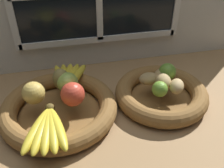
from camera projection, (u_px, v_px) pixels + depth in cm
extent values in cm
cube|color=#9E774C|center=(115.00, 107.00, 89.03)|extent=(140.00, 90.00, 3.00)
cube|color=white|center=(100.00, 39.00, 102.79)|extent=(64.00, 1.20, 2.40)
cylinder|color=brown|center=(60.00, 113.00, 83.55)|extent=(26.52, 26.52, 1.00)
torus|color=brown|center=(59.00, 108.00, 82.13)|extent=(38.14, 38.14, 5.80)
cylinder|color=brown|center=(160.00, 99.00, 89.75)|extent=(21.92, 21.92, 1.00)
torus|color=brown|center=(161.00, 93.00, 88.34)|extent=(32.53, 32.53, 5.80)
sphere|color=#DBB756|center=(34.00, 93.00, 77.96)|extent=(7.26, 7.26, 7.26)
sphere|color=#99B74C|center=(68.00, 83.00, 82.53)|extent=(7.03, 7.03, 7.03)
sphere|color=#CC422D|center=(73.00, 94.00, 77.27)|extent=(7.53, 7.53, 7.53)
ellipsoid|color=olive|center=(61.00, 79.00, 83.77)|extent=(6.88, 6.93, 7.58)
ellipsoid|color=yellow|center=(37.00, 129.00, 68.19)|extent=(10.15, 17.51, 3.28)
ellipsoid|color=yellow|center=(42.00, 130.00, 68.06)|extent=(7.73, 17.94, 3.28)
ellipsoid|color=yellow|center=(47.00, 130.00, 68.10)|extent=(5.11, 17.94, 3.28)
ellipsoid|color=yellow|center=(52.00, 129.00, 68.31)|extent=(4.19, 17.84, 3.28)
ellipsoid|color=yellow|center=(57.00, 128.00, 68.69)|extent=(6.85, 17.99, 3.28)
sphere|color=brown|center=(50.00, 108.00, 75.21)|extent=(2.96, 2.96, 2.96)
ellipsoid|color=gold|center=(76.00, 76.00, 89.39)|extent=(10.32, 15.01, 2.87)
ellipsoid|color=gold|center=(73.00, 76.00, 89.63)|extent=(7.99, 15.72, 2.87)
ellipsoid|color=gold|center=(69.00, 76.00, 89.67)|extent=(5.40, 15.93, 2.87)
ellipsoid|color=gold|center=(65.00, 76.00, 89.51)|extent=(3.10, 15.71, 2.87)
ellipsoid|color=gold|center=(61.00, 77.00, 89.15)|extent=(5.84, 15.93, 2.87)
sphere|color=brown|center=(67.00, 89.00, 83.34)|extent=(2.58, 2.58, 2.58)
ellipsoid|color=tan|center=(163.00, 81.00, 85.21)|extent=(5.73, 7.35, 4.85)
ellipsoid|color=tan|center=(177.00, 86.00, 83.18)|extent=(7.28, 7.96, 4.48)
ellipsoid|color=#A38451|center=(149.00, 79.00, 87.17)|extent=(7.33, 5.39, 4.02)
ellipsoid|color=#A38451|center=(163.00, 74.00, 89.59)|extent=(9.24, 8.03, 4.06)
sphere|color=#6B9E33|center=(160.00, 89.00, 81.29)|extent=(5.20, 5.20, 5.20)
sphere|color=olive|center=(167.00, 72.00, 88.73)|extent=(6.15, 6.15, 6.15)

